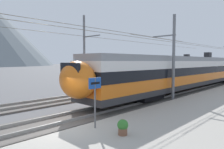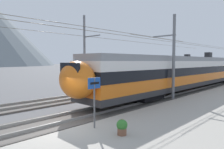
% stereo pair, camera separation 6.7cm
% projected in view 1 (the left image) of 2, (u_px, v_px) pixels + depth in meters
% --- Properties ---
extents(ground_plane, '(400.00, 400.00, 0.00)m').
position_uv_depth(ground_plane, '(60.00, 132.00, 9.73)').
color(ground_plane, '#565659').
extents(track_near, '(120.00, 3.00, 0.28)m').
position_uv_depth(track_near, '(45.00, 124.00, 10.75)').
color(track_near, '#5B5651').
rests_on(track_near, ground).
extents(track_far, '(120.00, 3.00, 0.28)m').
position_uv_depth(track_far, '(8.00, 108.00, 14.41)').
color(track_far, '#5B5651').
rests_on(track_far, ground).
extents(train_near_platform, '(33.49, 2.99, 4.27)m').
position_uv_depth(train_near_platform, '(190.00, 71.00, 23.58)').
color(train_near_platform, '#2D2D30').
rests_on(train_near_platform, track_near).
extents(train_far_track, '(26.10, 2.94, 4.27)m').
position_uv_depth(train_far_track, '(174.00, 69.00, 31.86)').
color(train_far_track, '#2D2D30').
rests_on(train_far_track, track_far).
extents(catenary_mast_mid, '(47.43, 2.12, 7.17)m').
position_uv_depth(catenary_mast_mid, '(172.00, 56.00, 16.84)').
color(catenary_mast_mid, slate).
rests_on(catenary_mast_mid, ground).
extents(catenary_mast_far_side, '(47.43, 2.62, 8.24)m').
position_uv_depth(catenary_mast_far_side, '(85.00, 53.00, 21.81)').
color(catenary_mast_far_side, slate).
rests_on(catenary_mast_far_side, ground).
extents(platform_sign, '(0.70, 0.08, 2.33)m').
position_uv_depth(platform_sign, '(95.00, 91.00, 9.33)').
color(platform_sign, '#59595B').
rests_on(platform_sign, platform_slab).
extents(potted_plant_platform_edge, '(0.46, 0.46, 0.66)m').
position_uv_depth(potted_plant_platform_edge, '(123.00, 126.00, 8.53)').
color(potted_plant_platform_edge, brown).
rests_on(potted_plant_platform_edge, platform_slab).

